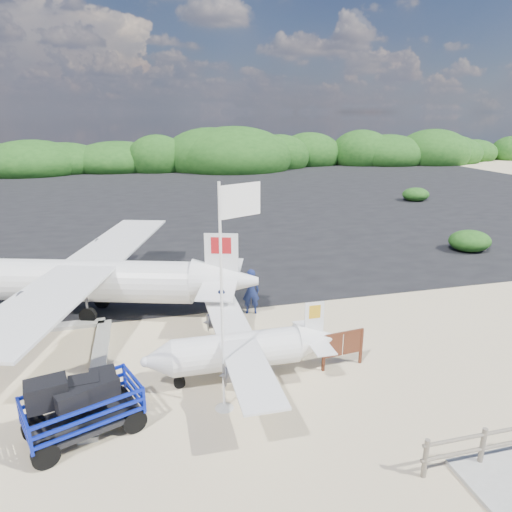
{
  "coord_description": "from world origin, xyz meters",
  "views": [
    {
      "loc": [
        -2.74,
        -12.18,
        7.91
      ],
      "look_at": [
        1.83,
        5.85,
        2.03
      ],
      "focal_mm": 32.0,
      "sensor_mm": 36.0,
      "label": 1
    }
  ],
  "objects_px": {
    "baggage_cart": "(87,435)",
    "aircraft_large": "(402,217)",
    "crew_b": "(225,283)",
    "crew_c": "(223,314)",
    "aircraft_small": "(52,209)",
    "flagpole": "(224,408)",
    "signboard": "(342,367)",
    "crew_a": "(251,291)"
  },
  "relations": [
    {
      "from": "crew_c",
      "to": "aircraft_small",
      "type": "height_order",
      "value": "crew_c"
    },
    {
      "from": "baggage_cart",
      "to": "aircraft_small",
      "type": "bearing_deg",
      "value": 79.05
    },
    {
      "from": "baggage_cart",
      "to": "crew_c",
      "type": "bearing_deg",
      "value": 23.7
    },
    {
      "from": "baggage_cart",
      "to": "aircraft_small",
      "type": "relative_size",
      "value": 0.48
    },
    {
      "from": "flagpole",
      "to": "aircraft_small",
      "type": "distance_m",
      "value": 31.94
    },
    {
      "from": "baggage_cart",
      "to": "crew_c",
      "type": "height_order",
      "value": "crew_c"
    },
    {
      "from": "baggage_cart",
      "to": "aircraft_small",
      "type": "height_order",
      "value": "aircraft_small"
    },
    {
      "from": "aircraft_large",
      "to": "aircraft_small",
      "type": "distance_m",
      "value": 29.14
    },
    {
      "from": "baggage_cart",
      "to": "aircraft_large",
      "type": "height_order",
      "value": "aircraft_large"
    },
    {
      "from": "crew_a",
      "to": "crew_b",
      "type": "bearing_deg",
      "value": -41.88
    },
    {
      "from": "flagpole",
      "to": "crew_b",
      "type": "bearing_deg",
      "value": 79.38
    },
    {
      "from": "baggage_cart",
      "to": "flagpole",
      "type": "height_order",
      "value": "flagpole"
    },
    {
      "from": "crew_a",
      "to": "crew_c",
      "type": "distance_m",
      "value": 2.36
    },
    {
      "from": "flagpole",
      "to": "crew_c",
      "type": "distance_m",
      "value": 4.32
    },
    {
      "from": "aircraft_large",
      "to": "aircraft_small",
      "type": "relative_size",
      "value": 2.39
    },
    {
      "from": "aircraft_large",
      "to": "aircraft_small",
      "type": "xyz_separation_m",
      "value": [
        -27.36,
        10.03,
        0.0
      ]
    },
    {
      "from": "crew_c",
      "to": "aircraft_small",
      "type": "bearing_deg",
      "value": -73.14
    },
    {
      "from": "signboard",
      "to": "crew_c",
      "type": "relative_size",
      "value": 0.83
    },
    {
      "from": "crew_a",
      "to": "aircraft_small",
      "type": "xyz_separation_m",
      "value": [
        -11.55,
        24.57,
        -0.96
      ]
    },
    {
      "from": "aircraft_large",
      "to": "aircraft_small",
      "type": "bearing_deg",
      "value": -2.92
    },
    {
      "from": "signboard",
      "to": "crew_a",
      "type": "height_order",
      "value": "crew_a"
    },
    {
      "from": "flagpole",
      "to": "signboard",
      "type": "xyz_separation_m",
      "value": [
        4.09,
        1.2,
        0.0
      ]
    },
    {
      "from": "flagpole",
      "to": "crew_c",
      "type": "height_order",
      "value": "flagpole"
    },
    {
      "from": "crew_b",
      "to": "aircraft_large",
      "type": "distance_m",
      "value": 21.42
    },
    {
      "from": "baggage_cart",
      "to": "crew_b",
      "type": "relative_size",
      "value": 1.56
    },
    {
      "from": "crew_b",
      "to": "crew_c",
      "type": "height_order",
      "value": "crew_b"
    },
    {
      "from": "baggage_cart",
      "to": "signboard",
      "type": "relative_size",
      "value": 1.92
    },
    {
      "from": "flagpole",
      "to": "aircraft_small",
      "type": "xyz_separation_m",
      "value": [
        -9.34,
        30.55,
        0.0
      ]
    },
    {
      "from": "signboard",
      "to": "aircraft_large",
      "type": "relative_size",
      "value": 0.1
    },
    {
      "from": "signboard",
      "to": "aircraft_small",
      "type": "distance_m",
      "value": 32.27
    },
    {
      "from": "crew_c",
      "to": "aircraft_large",
      "type": "relative_size",
      "value": 0.13
    },
    {
      "from": "baggage_cart",
      "to": "aircraft_large",
      "type": "distance_m",
      "value": 29.98
    },
    {
      "from": "crew_b",
      "to": "crew_c",
      "type": "bearing_deg",
      "value": 99.8
    },
    {
      "from": "crew_a",
      "to": "crew_c",
      "type": "bearing_deg",
      "value": 61.13
    },
    {
      "from": "baggage_cart",
      "to": "crew_a",
      "type": "bearing_deg",
      "value": 25.25
    },
    {
      "from": "crew_b",
      "to": "aircraft_large",
      "type": "xyz_separation_m",
      "value": [
        16.69,
        13.4,
        -0.96
      ]
    },
    {
      "from": "signboard",
      "to": "crew_a",
      "type": "distance_m",
      "value": 5.23
    },
    {
      "from": "aircraft_small",
      "to": "crew_b",
      "type": "bearing_deg",
      "value": 115.08
    },
    {
      "from": "crew_c",
      "to": "crew_a",
      "type": "bearing_deg",
      "value": -133.24
    },
    {
      "from": "crew_b",
      "to": "crew_c",
      "type": "distance_m",
      "value": 3.03
    },
    {
      "from": "signboard",
      "to": "crew_a",
      "type": "bearing_deg",
      "value": 105.15
    },
    {
      "from": "signboard",
      "to": "crew_b",
      "type": "distance_m",
      "value": 6.6
    }
  ]
}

